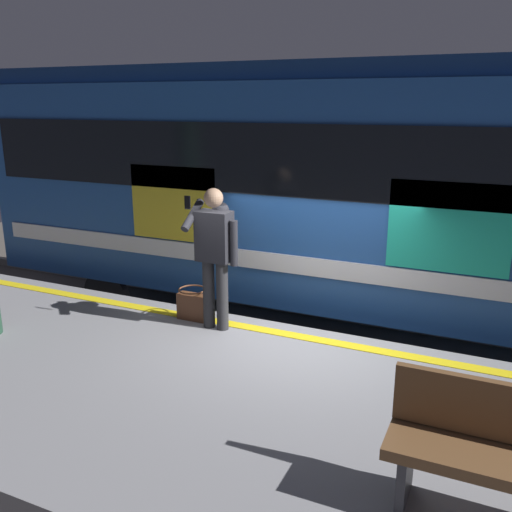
% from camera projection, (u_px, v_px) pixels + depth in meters
% --- Properties ---
extents(ground_plane, '(24.37, 24.37, 0.00)m').
position_uv_depth(ground_plane, '(299.00, 403.00, 6.92)').
color(ground_plane, '#4C4742').
extents(platform, '(15.30, 3.62, 1.04)m').
position_uv_depth(platform, '(233.00, 446.00, 5.19)').
color(platform, gray).
rests_on(platform, ground).
extents(safety_line, '(14.99, 0.16, 0.01)m').
position_uv_depth(safety_line, '(291.00, 335.00, 6.37)').
color(safety_line, yellow).
rests_on(safety_line, platform).
extents(track_rail_near, '(19.89, 0.08, 0.16)m').
position_uv_depth(track_rail_near, '(332.00, 352.00, 8.13)').
color(track_rail_near, slate).
rests_on(track_rail_near, ground).
extents(track_rail_far, '(19.89, 0.08, 0.16)m').
position_uv_depth(track_rail_far, '(357.00, 319.00, 9.39)').
color(track_rail_far, slate).
rests_on(track_rail_far, ground).
extents(train_carriage, '(10.44, 3.08, 3.97)m').
position_uv_depth(train_carriage, '(333.00, 179.00, 8.21)').
color(train_carriage, '#1E478C').
rests_on(train_carriage, ground).
extents(passenger, '(0.57, 0.55, 1.67)m').
position_uv_depth(passenger, '(215.00, 247.00, 6.33)').
color(passenger, '#262628').
rests_on(passenger, platform).
extents(handbag, '(0.38, 0.34, 0.40)m').
position_uv_depth(handbag, '(193.00, 305.00, 6.79)').
color(handbag, '#59331E').
rests_on(handbag, platform).
extents(bench, '(1.40, 0.44, 0.90)m').
position_uv_depth(bench, '(501.00, 453.00, 3.45)').
color(bench, brown).
rests_on(bench, platform).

